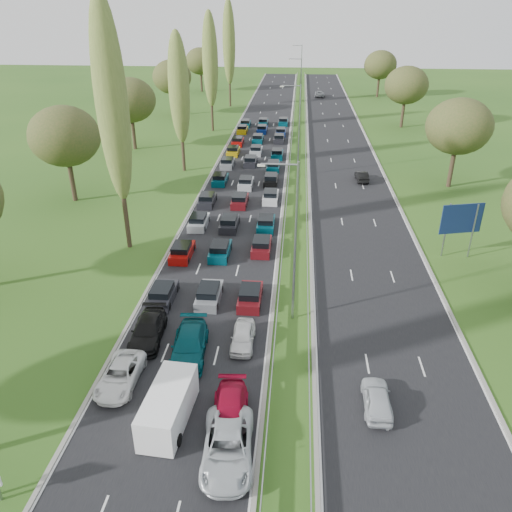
% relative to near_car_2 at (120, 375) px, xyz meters
% --- Properties ---
extents(ground, '(260.00, 260.00, 0.00)m').
position_rel_near_car_2_xyz_m(ground, '(10.44, 45.24, -0.67)').
color(ground, '#295119').
rests_on(ground, ground).
extents(near_carriageway, '(10.50, 215.00, 0.04)m').
position_rel_near_car_2_xyz_m(near_carriageway, '(3.69, 47.74, -0.67)').
color(near_carriageway, black).
rests_on(near_carriageway, ground).
extents(far_carriageway, '(10.50, 215.00, 0.04)m').
position_rel_near_car_2_xyz_m(far_carriageway, '(17.19, 47.74, -0.67)').
color(far_carriageway, black).
rests_on(far_carriageway, ground).
extents(central_reservation, '(2.36, 215.00, 0.32)m').
position_rel_near_car_2_xyz_m(central_reservation, '(10.44, 47.74, -0.12)').
color(central_reservation, gray).
rests_on(central_reservation, ground).
extents(lamp_columns, '(0.18, 140.18, 12.00)m').
position_rel_near_car_2_xyz_m(lamp_columns, '(10.44, 43.24, 5.33)').
color(lamp_columns, gray).
rests_on(lamp_columns, ground).
extents(poplar_row, '(2.80, 127.80, 22.44)m').
position_rel_near_car_2_xyz_m(poplar_row, '(-5.56, 33.41, 11.71)').
color(poplar_row, '#2D2116').
rests_on(poplar_row, ground).
extents(woodland_left, '(8.00, 166.00, 11.10)m').
position_rel_near_car_2_xyz_m(woodland_left, '(-16.06, 27.87, 7.01)').
color(woodland_left, '#2D2116').
rests_on(woodland_left, ground).
extents(woodland_right, '(8.00, 153.00, 11.10)m').
position_rel_near_car_2_xyz_m(woodland_right, '(29.94, 31.91, 7.01)').
color(woodland_right, '#2D2116').
rests_on(woodland_right, ground).
extents(traffic_queue_fill, '(9.10, 69.68, 0.80)m').
position_rel_near_car_2_xyz_m(traffic_queue_fill, '(3.69, 42.57, -0.23)').
color(traffic_queue_fill, black).
rests_on(traffic_queue_fill, ground).
extents(near_car_2, '(2.23, 4.73, 1.31)m').
position_rel_near_car_2_xyz_m(near_car_2, '(0.00, 0.00, 0.00)').
color(near_car_2, white).
rests_on(near_car_2, near_carriageway).
extents(near_car_3, '(2.39, 5.22, 1.48)m').
position_rel_near_car_2_xyz_m(near_car_3, '(0.43, 4.69, 0.09)').
color(near_car_3, black).
rests_on(near_car_3, near_carriageway).
extents(near_car_7, '(2.63, 5.66, 1.60)m').
position_rel_near_car_2_xyz_m(near_car_7, '(3.67, 3.18, 0.15)').
color(near_car_7, '#05464F').
rests_on(near_car_7, near_carriageway).
extents(near_car_10, '(3.00, 5.76, 1.55)m').
position_rel_near_car_2_xyz_m(near_car_10, '(7.37, -5.06, 0.12)').
color(near_car_10, silver).
rests_on(near_car_10, near_carriageway).
extents(near_car_11, '(2.28, 4.99, 1.41)m').
position_rel_near_car_2_xyz_m(near_car_11, '(7.14, -2.54, 0.05)').
color(near_car_11, maroon).
rests_on(near_car_11, near_carriageway).
extents(near_car_12, '(1.56, 3.87, 1.32)m').
position_rel_near_car_2_xyz_m(near_car_12, '(7.10, 4.64, 0.01)').
color(near_car_12, silver).
rests_on(near_car_12, near_carriageway).
extents(far_car_0, '(1.62, 3.92, 1.33)m').
position_rel_near_car_2_xyz_m(far_car_0, '(15.49, -0.73, 0.01)').
color(far_car_0, silver).
rests_on(far_car_0, far_carriageway).
extents(far_car_1, '(1.57, 4.05, 1.31)m').
position_rel_near_car_2_xyz_m(far_car_1, '(18.97, 41.52, 0.00)').
color(far_car_1, black).
rests_on(far_car_1, far_carriageway).
extents(far_car_2, '(2.57, 5.31, 1.46)m').
position_rel_near_car_2_xyz_m(far_car_2, '(15.35, 109.25, 0.08)').
color(far_car_2, gray).
rests_on(far_car_2, far_carriageway).
extents(white_van_rear, '(2.06, 5.26, 2.11)m').
position_rel_near_car_2_xyz_m(white_van_rear, '(3.74, -2.54, 0.41)').
color(white_van_rear, white).
rests_on(white_van_rear, near_carriageway).
extents(direction_sign, '(3.90, 1.10, 5.20)m').
position_rel_near_car_2_xyz_m(direction_sign, '(25.34, 19.76, 2.90)').
color(direction_sign, gray).
rests_on(direction_sign, ground).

